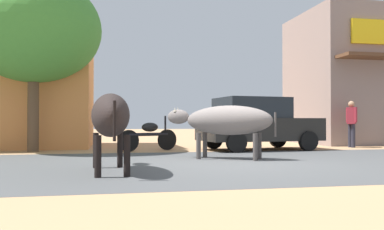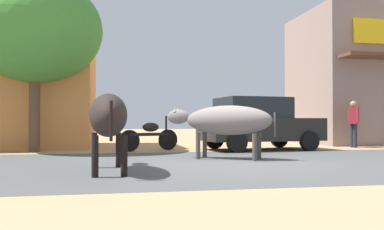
% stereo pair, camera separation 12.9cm
% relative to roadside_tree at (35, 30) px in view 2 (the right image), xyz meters
% --- Properties ---
extents(ground, '(80.00, 80.00, 0.00)m').
position_rel_roadside_tree_xyz_m(ground, '(4.82, -4.40, -3.63)').
color(ground, tan).
extents(asphalt_road, '(72.00, 6.66, 0.00)m').
position_rel_roadside_tree_xyz_m(asphalt_road, '(4.82, -4.40, -3.63)').
color(asphalt_road, '#4E5050').
rests_on(asphalt_road, ground).
extents(roadside_tree, '(3.97, 3.97, 5.23)m').
position_rel_roadside_tree_xyz_m(roadside_tree, '(0.00, 0.00, 0.00)').
color(roadside_tree, brown).
rests_on(roadside_tree, ground).
extents(parked_hatchback_car, '(3.88, 2.36, 1.64)m').
position_rel_roadside_tree_xyz_m(parked_hatchback_car, '(6.79, -0.51, -2.79)').
color(parked_hatchback_car, black).
rests_on(parked_hatchback_car, ground).
extents(parked_motorcycle, '(1.84, 0.86, 1.07)m').
position_rel_roadside_tree_xyz_m(parked_motorcycle, '(3.41, -0.29, -3.16)').
color(parked_motorcycle, black).
rests_on(parked_motorcycle, ground).
extents(cow_near_brown, '(0.78, 2.80, 1.39)m').
position_rel_roadside_tree_xyz_m(cow_near_brown, '(2.23, -5.40, -2.64)').
color(cow_near_brown, '#2A2120').
rests_on(cow_near_brown, ground).
extents(cow_far_dark, '(2.51, 1.77, 1.28)m').
position_rel_roadside_tree_xyz_m(cow_far_dark, '(4.96, -3.42, -2.72)').
color(cow_far_dark, slate).
rests_on(cow_far_dark, ground).
extents(pedestrian_by_shop, '(0.46, 0.61, 1.61)m').
position_rel_roadside_tree_xyz_m(pedestrian_by_shop, '(10.42, -0.00, -2.69)').
color(pedestrian_by_shop, '#262633').
rests_on(pedestrian_by_shop, ground).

